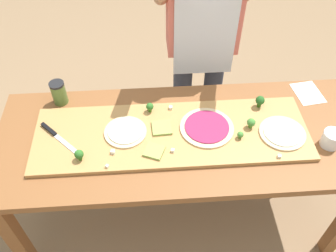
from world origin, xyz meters
TOP-DOWN VIEW (x-y plane):
  - ground_plane at (0.00, 0.00)m, footprint 8.00×8.00m
  - prep_table at (0.00, 0.00)m, footprint 1.87×0.73m
  - cutting_board at (-0.05, -0.00)m, footprint 1.36×0.42m
  - chefs_knife at (-0.63, 0.02)m, footprint 0.22×0.22m
  - pizza_whole_beet_magenta at (0.12, 0.02)m, footprint 0.27×0.27m
  - pizza_whole_white_garlic at (0.49, -0.05)m, footprint 0.23×0.23m
  - pizza_whole_cheese_artichoke at (-0.28, 0.01)m, footprint 0.21×0.21m
  - pizza_slice_far_left at (-0.15, -0.12)m, footprint 0.11×0.11m
  - pizza_slice_far_right at (-0.10, 0.03)m, footprint 0.10×0.10m
  - broccoli_floret_center_left at (0.42, 0.15)m, footprint 0.05×0.05m
  - broccoli_floret_back_mid at (-0.49, -0.13)m, footprint 0.04×0.04m
  - broccoli_floret_front_right at (0.34, 0.01)m, footprint 0.04×0.04m
  - broccoli_floret_center_right at (-0.16, 0.16)m, footprint 0.04×0.04m
  - broccoli_floret_back_left at (0.27, -0.06)m, footprint 0.03×0.03m
  - cheese_crumble_a at (-0.05, 0.17)m, footprint 0.02×0.02m
  - cheese_crumble_b at (0.43, -0.19)m, footprint 0.02×0.02m
  - cheese_crumble_c at (-0.34, -0.11)m, footprint 0.02×0.02m
  - cheese_crumble_d at (-0.36, -0.19)m, footprint 0.02×0.02m
  - cheese_crumble_e at (-0.06, -0.12)m, footprint 0.02×0.02m
  - flour_cup at (0.71, -0.11)m, footprint 0.09×0.09m
  - sauce_jar at (-0.64, 0.28)m, footprint 0.08×0.08m
  - recipe_note at (0.73, 0.26)m, footprint 0.16×0.20m
  - cook_center at (0.16, 0.58)m, footprint 0.54×0.39m

SIDE VIEW (x-z plane):
  - ground_plane at x=0.00m, z-range 0.00..0.00m
  - prep_table at x=0.00m, z-range 0.29..1.08m
  - recipe_note at x=0.73m, z-range 0.79..0.79m
  - cutting_board at x=-0.05m, z-range 0.79..0.81m
  - chefs_knife at x=-0.63m, z-range 0.81..0.82m
  - pizza_slice_far_left at x=-0.15m, z-range 0.81..0.82m
  - pizza_slice_far_right at x=-0.10m, z-range 0.81..0.82m
  - cheese_crumble_d at x=-0.36m, z-range 0.81..0.82m
  - pizza_whole_beet_magenta at x=0.12m, z-range 0.81..0.82m
  - pizza_whole_white_garlic at x=0.49m, z-range 0.81..0.82m
  - pizza_whole_cheese_artichoke at x=-0.28m, z-range 0.81..0.82m
  - cheese_crumble_b at x=0.43m, z-range 0.81..0.82m
  - cheese_crumble_e at x=-0.06m, z-range 0.81..0.83m
  - cheese_crumble_a at x=-0.05m, z-range 0.81..0.83m
  - cheese_crumble_c at x=-0.34m, z-range 0.81..0.83m
  - flour_cup at x=0.71m, z-range 0.78..0.86m
  - broccoli_floret_back_left at x=0.27m, z-range 0.81..0.85m
  - broccoli_floret_center_right at x=-0.16m, z-range 0.81..0.87m
  - broccoli_floret_front_right at x=0.34m, z-range 0.81..0.87m
  - broccoli_floret_back_mid at x=-0.49m, z-range 0.81..0.87m
  - broccoli_floret_center_left at x=0.42m, z-range 0.82..0.88m
  - sauce_jar at x=-0.64m, z-range 0.79..0.92m
  - cook_center at x=0.16m, z-range 0.16..1.83m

